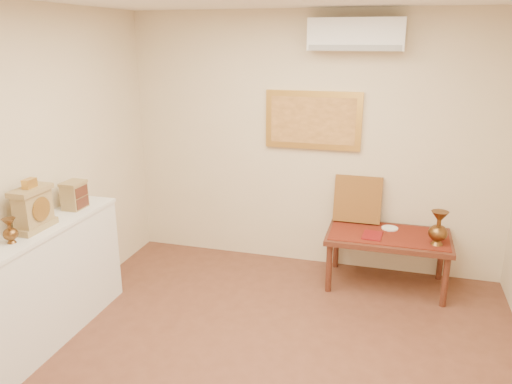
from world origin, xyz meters
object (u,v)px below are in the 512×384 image
(display_ledge, at_px, (32,293))
(wooden_chest, at_px, (74,195))
(low_table, at_px, (388,241))
(mantel_clock, at_px, (33,208))
(brass_urn_tall, at_px, (439,224))

(display_ledge, xyz_separation_m, wooden_chest, (-0.00, 0.66, 0.61))
(wooden_chest, xyz_separation_m, low_table, (2.68, 1.22, -0.62))
(mantel_clock, bearing_deg, display_ledge, -90.85)
(brass_urn_tall, relative_size, low_table, 0.33)
(display_ledge, bearing_deg, wooden_chest, 90.05)
(low_table, bearing_deg, brass_urn_tall, -18.05)
(display_ledge, distance_m, low_table, 3.27)
(wooden_chest, bearing_deg, display_ledge, -89.95)
(display_ledge, distance_m, mantel_clock, 0.68)
(wooden_chest, distance_m, low_table, 3.00)
(brass_urn_tall, xyz_separation_m, display_ledge, (-3.12, -1.74, -0.27))
(brass_urn_tall, height_order, wooden_chest, wooden_chest)
(brass_urn_tall, distance_m, display_ledge, 3.58)
(brass_urn_tall, distance_m, low_table, 0.54)
(brass_urn_tall, distance_m, wooden_chest, 3.32)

